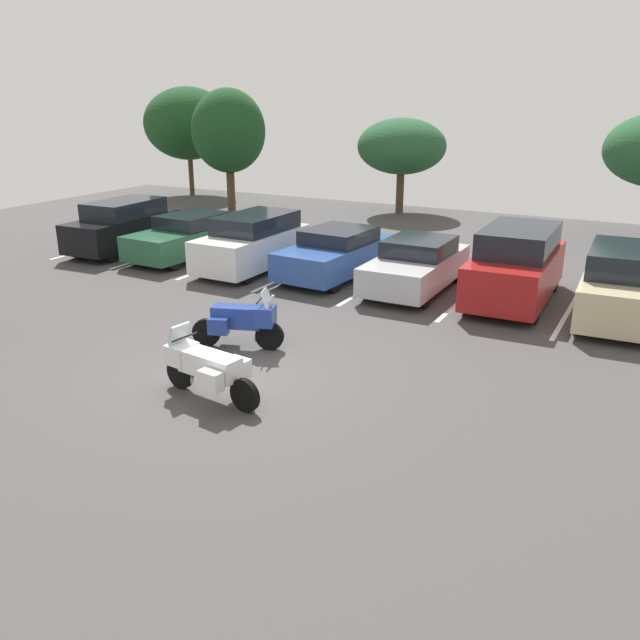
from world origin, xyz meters
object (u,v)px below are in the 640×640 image
object	(u,v)px
motorcycle_touring	(207,367)
car_black	(123,226)
car_silver	(416,265)
car_red	(516,265)
car_green	(188,236)
car_blue	(336,253)
motorcycle_second	(241,320)
car_white	(253,243)
car_champagne	(622,285)

from	to	relation	value
motorcycle_touring	car_black	bearing A→B (deg)	140.36
car_silver	car_red	world-z (taller)	car_red
car_green	car_silver	xyz separation A→B (m)	(8.41, -0.04, -0.01)
car_green	car_silver	distance (m)	8.41
car_blue	car_red	bearing A→B (deg)	-0.03
motorcycle_second	car_blue	bearing A→B (deg)	98.03
car_white	car_blue	distance (m)	2.83
car_black	car_blue	distance (m)	8.42
motorcycle_second	car_blue	size ratio (longest dim) A/B	0.45
motorcycle_second	car_red	world-z (taller)	car_red
car_red	car_black	bearing A→B (deg)	-178.12
motorcycle_second	car_champagne	bearing A→B (deg)	40.48
motorcycle_touring	motorcycle_second	size ratio (longest dim) A/B	1.14
car_black	car_champagne	xyz separation A→B (m)	(16.62, 0.18, -0.01)
motorcycle_touring	car_green	world-z (taller)	car_green
motorcycle_touring	car_white	size ratio (longest dim) A/B	0.54
motorcycle_second	car_blue	xyz separation A→B (m)	(-0.92, 6.50, 0.08)
motorcycle_touring	car_champagne	distance (m)	10.76
car_white	car_blue	xyz separation A→B (m)	(2.78, 0.49, -0.15)
motorcycle_second	car_silver	distance (m)	6.56
car_white	car_champagne	size ratio (longest dim) A/B	0.96
motorcycle_touring	car_green	xyz separation A→B (m)	(-7.53, 8.79, 0.10)
car_black	car_white	xyz separation A→B (m)	(5.62, -0.03, -0.02)
car_green	car_red	distance (m)	11.21
car_blue	motorcycle_second	bearing A→B (deg)	-81.97
car_black	car_blue	size ratio (longest dim) A/B	0.99
motorcycle_touring	motorcycle_second	distance (m)	2.61
car_white	car_red	distance (m)	8.30
car_champagne	car_black	bearing A→B (deg)	-179.37
car_green	car_white	bearing A→B (deg)	-6.50
car_white	car_blue	size ratio (longest dim) A/B	0.95
car_red	car_blue	bearing A→B (deg)	179.97
car_green	car_silver	world-z (taller)	car_green
car_black	car_silver	world-z (taller)	car_black
car_black	car_green	xyz separation A→B (m)	(2.71, 0.30, -0.17)
car_silver	car_champagne	distance (m)	5.50
car_blue	car_champagne	xyz separation A→B (m)	(8.21, -0.28, 0.16)
car_blue	car_champagne	distance (m)	8.22
motorcycle_touring	car_silver	bearing A→B (deg)	84.24
car_silver	car_red	distance (m)	2.81
motorcycle_touring	car_black	world-z (taller)	car_black
motorcycle_touring	car_blue	size ratio (longest dim) A/B	0.51
car_black	car_green	distance (m)	2.73
car_white	car_red	size ratio (longest dim) A/B	0.92
car_red	car_champagne	size ratio (longest dim) A/B	1.04
motorcycle_second	car_green	xyz separation A→B (m)	(-6.61, 6.35, 0.08)
car_green	car_black	bearing A→B (deg)	-173.62
car_black	car_champagne	size ratio (longest dim) A/B	1.00
car_champagne	car_silver	bearing A→B (deg)	179.16
car_white	car_black	bearing A→B (deg)	179.70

